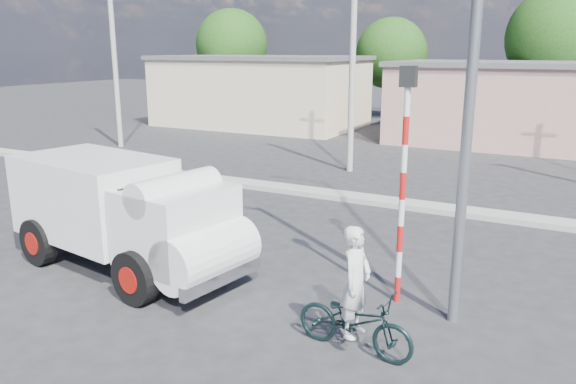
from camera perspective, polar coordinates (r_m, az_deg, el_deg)
The scene contains 10 objects.
ground_plane at distance 11.09m, azimuth -7.72°, elevation -10.52°, with size 120.00×120.00×0.00m, color #29292C.
median at distance 17.78m, azimuth 7.42°, elevation -0.64°, with size 40.00×0.80×0.16m, color #99968E.
truck at distance 12.31m, azimuth -16.10°, elevation -1.95°, with size 5.94×2.95×2.35m.
bicycle at distance 9.03m, azimuth 6.79°, elevation -12.92°, with size 0.69×1.97×1.03m, color black.
cyclist at distance 8.87m, azimuth 6.86°, elevation -10.80°, with size 0.65×0.42×1.77m, color silver.
traffic_pole at distance 10.21m, azimuth 11.68°, elevation 2.49°, with size 0.28×0.18×4.36m.
streetlight at distance 9.49m, azimuth 17.52°, elevation 15.66°, with size 2.34×0.22×9.00m.
building_row at distance 30.60m, azimuth 19.00°, elevation 8.88°, with size 37.80×7.30×4.44m.
tree_row at distance 37.64m, azimuth 15.87°, elevation 14.10°, with size 34.13×7.32×8.10m.
utility_poles at distance 20.30m, azimuth 20.76°, elevation 11.83°, with size 35.40×0.24×8.00m.
Camera 1 is at (5.98, -8.11, 4.64)m, focal length 35.00 mm.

